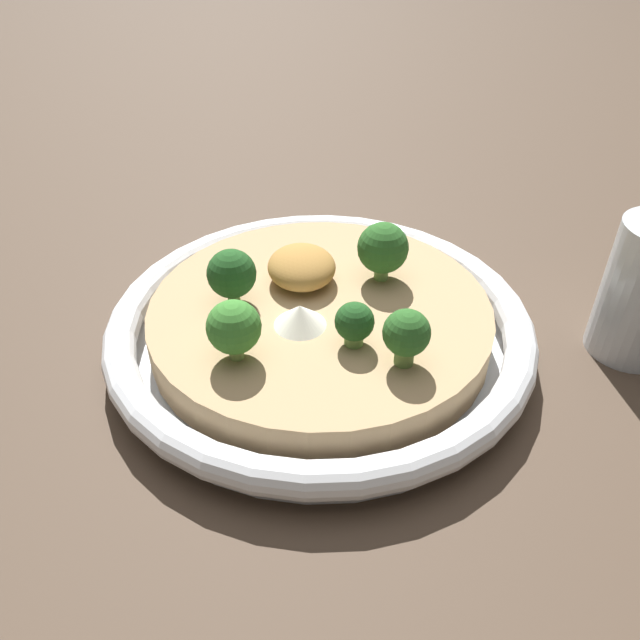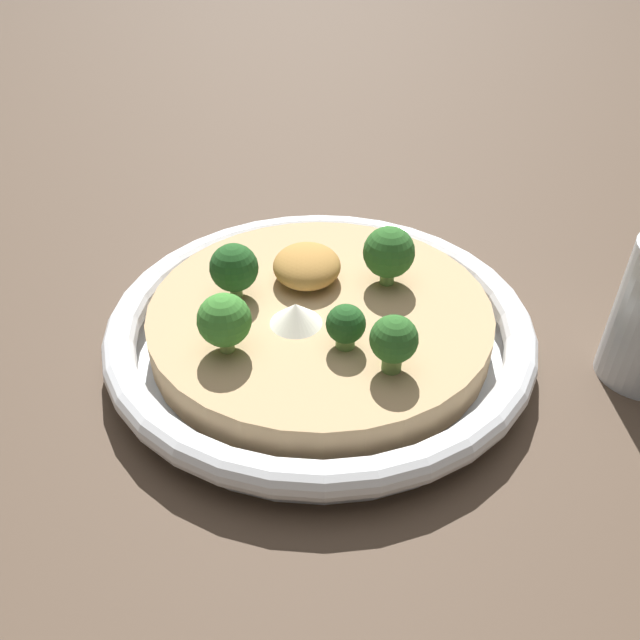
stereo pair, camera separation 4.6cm
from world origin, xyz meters
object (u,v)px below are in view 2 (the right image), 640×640
Objects in this scene: risotto_bowl at (320,325)px; broccoli_back at (389,253)px; broccoli_back_right at (346,325)px; broccoli_front at (224,321)px; broccoli_right at (394,341)px; broccoli_front_left at (234,268)px.

risotto_bowl is 6.77× the size of broccoli_back.
broccoli_front is (0.00, -0.08, 0.01)m from broccoli_back_right.
broccoli_back_right reaches higher than risotto_bowl.
broccoli_front is at bearing -55.46° from broccoli_back.
risotto_bowl is at bearing -161.35° from broccoli_back_right.
risotto_bowl is 7.89× the size of broccoli_right.
broccoli_front_left and broccoli_front have the same top height.
broccoli_right is (0.08, 0.11, -0.00)m from broccoli_front_left.
broccoli_front_left is 1.34× the size of broccoli_back_right.
broccoli_right is at bearing 49.98° from broccoli_back_right.
broccoli_front_left reaches higher than broccoli_back_right.
risotto_bowl is at bearing -61.80° from broccoli_back.
broccoli_back_right is 0.75× the size of broccoli_front.
broccoli_back_right is at bearing 18.65° from risotto_bowl.
broccoli_front_left is at bearing -127.27° from broccoli_back_right.
broccoli_back reaches higher than broccoli_back_right.
broccoli_right is 0.10m from broccoli_back.
broccoli_back is (-0.08, 0.04, 0.01)m from broccoli_back_right.
broccoli_back_right is (0.05, 0.02, 0.04)m from risotto_bowl.
broccoli_front reaches higher than risotto_bowl.
broccoli_front_left is (-0.01, -0.06, 0.04)m from risotto_bowl.
broccoli_back reaches higher than broccoli_front.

